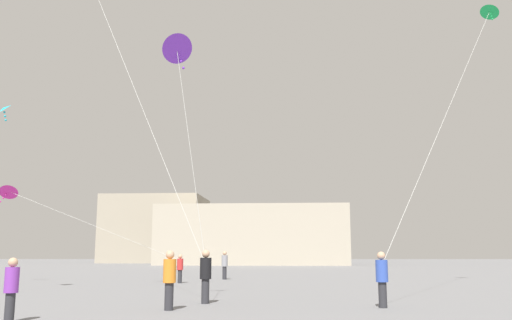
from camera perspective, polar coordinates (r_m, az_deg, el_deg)
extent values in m
cylinder|color=#2D2D33|center=(15.38, -24.54, -13.99)|extent=(0.24, 0.24, 0.73)
cylinder|color=purple|center=(15.34, -24.36, -11.45)|extent=(0.35, 0.35, 0.64)
sphere|color=tan|center=(15.32, -24.24, -9.81)|extent=(0.24, 0.24, 0.24)
cylinder|color=#2D2D33|center=(36.55, -3.34, -11.81)|extent=(0.28, 0.28, 0.84)
cylinder|color=gray|center=(36.53, -3.33, -10.57)|extent=(0.40, 0.40, 0.73)
sphere|color=tan|center=(36.53, -3.32, -9.78)|extent=(0.28, 0.28, 0.28)
cylinder|color=#2D2D33|center=(19.31, -5.37, -13.62)|extent=(0.27, 0.27, 0.84)
cylinder|color=black|center=(19.27, -5.33, -11.30)|extent=(0.40, 0.40, 0.73)
sphere|color=tan|center=(19.26, -5.31, -9.82)|extent=(0.27, 0.27, 0.27)
cylinder|color=#2D2D33|center=(18.24, 13.21, -13.69)|extent=(0.26, 0.26, 0.81)
cylinder|color=#3351B7|center=(18.20, 13.12, -11.32)|extent=(0.39, 0.39, 0.70)
sphere|color=tan|center=(18.19, 13.06, -9.80)|extent=(0.26, 0.26, 0.26)
cylinder|color=#2D2D33|center=(17.22, -9.16, -14.03)|extent=(0.27, 0.27, 0.82)
cylinder|color=orange|center=(17.18, -9.09, -11.47)|extent=(0.39, 0.39, 0.72)
sphere|color=tan|center=(17.17, -9.05, -9.83)|extent=(0.27, 0.27, 0.27)
cylinder|color=#2D2D33|center=(32.38, -8.04, -12.07)|extent=(0.24, 0.24, 0.75)
cylinder|color=red|center=(32.36, -8.01, -10.83)|extent=(0.36, 0.36, 0.65)
sphere|color=tan|center=(32.35, -7.99, -10.04)|extent=(0.24, 0.24, 0.24)
cylinder|color=silver|center=(22.40, -12.12, 5.91)|extent=(5.91, 3.75, 12.80)
cone|color=#1EB2C6|center=(27.55, -25.06, 4.95)|extent=(0.91, 0.91, 0.54)
sphere|color=#1EB2C6|center=(27.37, -25.01, 4.58)|extent=(0.10, 0.10, 0.10)
sphere|color=#1EB2C6|center=(27.19, -24.95, 4.21)|extent=(0.10, 0.10, 0.10)
sphere|color=#1EB2C6|center=(27.01, -24.89, 3.84)|extent=(0.10, 0.10, 0.10)
cone|color=#D12899|center=(36.02, -24.62, -3.03)|extent=(1.28, 1.13, 0.85)
sphere|color=#D12899|center=(36.03, -24.86, -3.35)|extent=(0.10, 0.10, 0.10)
sphere|color=#D12899|center=(36.03, -25.11, -3.67)|extent=(0.10, 0.10, 0.10)
sphere|color=#D12899|center=(36.04, -25.35, -3.99)|extent=(0.10, 0.10, 0.10)
cylinder|color=silver|center=(33.77, -16.82, -6.60)|extent=(10.57, 0.40, 4.12)
cone|color=purple|center=(20.33, -8.36, 11.60)|extent=(1.36, 1.23, 1.02)
sphere|color=purple|center=(20.36, -8.13, 10.93)|extent=(0.10, 0.10, 0.10)
sphere|color=purple|center=(20.39, -7.89, 10.26)|extent=(0.10, 0.10, 0.10)
sphere|color=purple|center=(20.42, -7.66, 9.60)|extent=(0.10, 0.10, 0.10)
cylinder|color=silver|center=(19.41, -6.88, 0.60)|extent=(1.16, 0.49, 7.80)
cone|color=green|center=(33.25, 23.42, 14.18)|extent=(1.33, 1.35, 0.67)
sphere|color=green|center=(33.04, 23.50, 13.94)|extent=(0.10, 0.10, 0.10)
sphere|color=green|center=(32.83, 23.58, 13.70)|extent=(0.10, 0.10, 0.10)
sphere|color=green|center=(32.63, 23.66, 13.46)|extent=(0.10, 0.10, 0.10)
cylinder|color=silver|center=(25.07, 19.75, 5.39)|extent=(8.67, 10.15, 13.49)
cube|color=#A39984|center=(101.39, -10.42, -7.25)|extent=(18.01, 16.16, 11.83)
cube|color=#B2A893|center=(82.57, -0.26, -7.99)|extent=(28.40, 15.32, 8.62)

